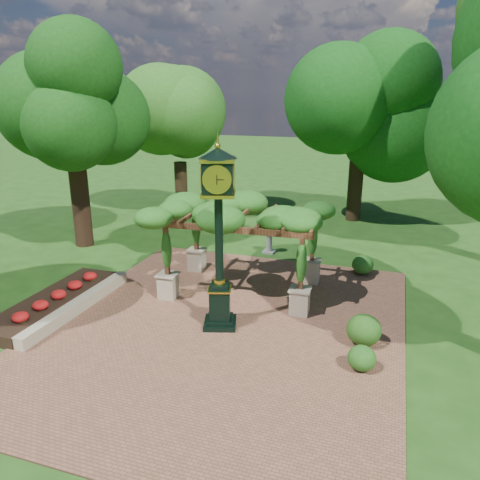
% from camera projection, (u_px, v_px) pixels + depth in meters
% --- Properties ---
extents(ground, '(120.00, 120.00, 0.00)m').
position_uv_depth(ground, '(211.00, 344.00, 12.64)').
color(ground, '#1E4714').
rests_on(ground, ground).
extents(brick_plaza, '(10.00, 12.00, 0.04)m').
position_uv_depth(brick_plaza, '(224.00, 326.00, 13.54)').
color(brick_plaza, brown).
rests_on(brick_plaza, ground).
extents(border_wall, '(0.35, 5.00, 0.40)m').
position_uv_depth(border_wall, '(78.00, 306.00, 14.43)').
color(border_wall, '#C6B793').
rests_on(border_wall, ground).
extents(flower_bed, '(1.50, 5.00, 0.36)m').
position_uv_depth(flower_bed, '(54.00, 303.00, 14.70)').
color(flower_bed, red).
rests_on(flower_bed, ground).
extents(pedestal_clock, '(1.28, 1.28, 5.21)m').
position_uv_depth(pedestal_clock, '(219.00, 223.00, 12.65)').
color(pedestal_clock, black).
rests_on(pedestal_clock, brick_plaza).
extents(pergola, '(5.16, 3.38, 3.16)m').
position_uv_depth(pergola, '(243.00, 217.00, 15.29)').
color(pergola, '#BDAD8C').
rests_on(pergola, brick_plaza).
extents(sundial, '(0.53, 0.53, 0.89)m').
position_uv_depth(sundial, '(269.00, 244.00, 19.71)').
color(sundial, gray).
rests_on(sundial, ground).
extents(shrub_front, '(0.76, 0.76, 0.62)m').
position_uv_depth(shrub_front, '(362.00, 358.00, 11.33)').
color(shrub_front, '#245819').
rests_on(shrub_front, brick_plaza).
extents(shrub_mid, '(0.95, 0.95, 0.83)m').
position_uv_depth(shrub_mid, '(364.00, 330.00, 12.45)').
color(shrub_mid, '#255117').
rests_on(shrub_mid, brick_plaza).
extents(shrub_back, '(1.04, 1.04, 0.71)m').
position_uv_depth(shrub_back, '(363.00, 265.00, 17.31)').
color(shrub_back, '#2A681E').
rests_on(shrub_back, brick_plaza).
extents(tree_west_near, '(4.43, 4.43, 9.27)m').
position_uv_depth(tree_west_near, '(70.00, 96.00, 18.92)').
color(tree_west_near, '#341E15').
rests_on(tree_west_near, ground).
extents(tree_west_far, '(4.34, 4.34, 7.66)m').
position_uv_depth(tree_west_far, '(178.00, 117.00, 23.95)').
color(tree_west_far, '#312113').
rests_on(tree_west_far, ground).
extents(tree_north, '(5.08, 5.08, 8.44)m').
position_uv_depth(tree_north, '(361.00, 107.00, 23.19)').
color(tree_north, '#2F2013').
rests_on(tree_north, ground).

